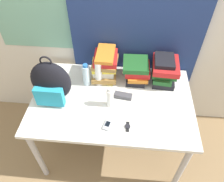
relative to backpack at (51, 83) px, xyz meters
name	(u,v)px	position (x,y,z in m)	size (l,w,h in m)	color
wall_back	(117,14)	(0.48, 0.54, 0.32)	(6.00, 0.06, 2.50)	silver
curtain_blue	(138,18)	(0.65, 0.49, 0.32)	(1.14, 0.04, 2.50)	navy
desk	(112,105)	(0.48, 0.03, -0.26)	(1.35, 0.85, 0.75)	silver
backpack	(51,83)	(0.00, 0.00, 0.00)	(0.32, 0.21, 0.43)	black
book_stack_left	(105,65)	(0.39, 0.30, -0.04)	(0.24, 0.28, 0.27)	yellow
book_stack_center	(137,70)	(0.68, 0.30, -0.08)	(0.24, 0.26, 0.19)	black
book_stack_right	(164,70)	(0.92, 0.30, -0.06)	(0.23, 0.29, 0.24)	black
water_bottle	(86,75)	(0.24, 0.19, -0.07)	(0.07, 0.07, 0.22)	silver
sports_bottle	(99,73)	(0.35, 0.21, -0.05)	(0.07, 0.07, 0.26)	white
sunscreen_bottle	(110,98)	(0.47, -0.03, -0.09)	(0.06, 0.06, 0.19)	white
cell_phone	(108,124)	(0.47, -0.24, -0.17)	(0.07, 0.11, 0.02)	#B7BCC6
sunglasses_case	(123,96)	(0.57, 0.06, -0.16)	(0.16, 0.08, 0.04)	#47474C
wristwatch	(128,127)	(0.62, -0.24, -0.17)	(0.04, 0.09, 0.01)	black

